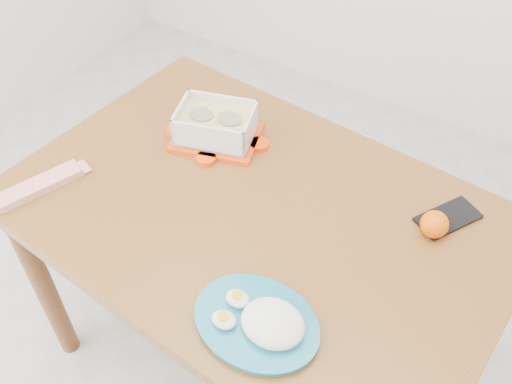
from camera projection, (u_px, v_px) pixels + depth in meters
The scene contains 6 objects.
dining_table at pixel (256, 235), 1.45m from camera, with size 1.26×0.90×0.75m.
food_container at pixel (216, 125), 1.53m from camera, with size 0.27×0.23×0.10m.
orange_fruit at pixel (434, 224), 1.30m from camera, with size 0.07×0.07×0.07m, color #FC5D05.
rice_plate at pixel (261, 321), 1.14m from camera, with size 0.27×0.27×0.07m.
candy_bar at pixel (39, 185), 1.42m from camera, with size 0.22×0.05×0.02m, color red.
smartphone at pixel (448, 218), 1.36m from camera, with size 0.08×0.15×0.01m, color black.
Camera 1 is at (0.52, -0.62, 1.77)m, focal length 40.00 mm.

